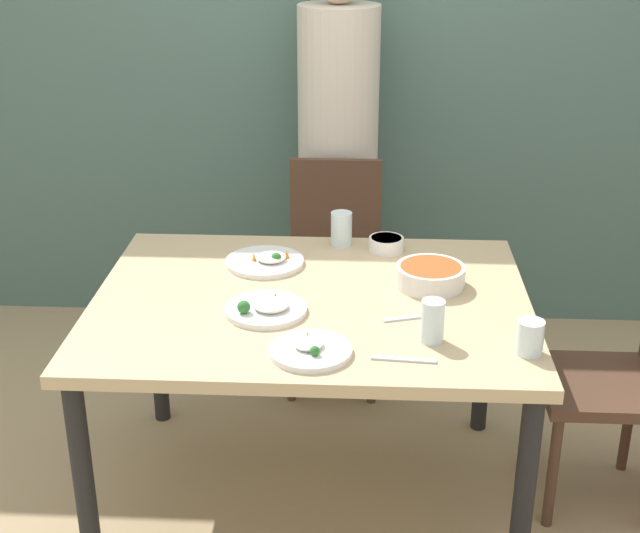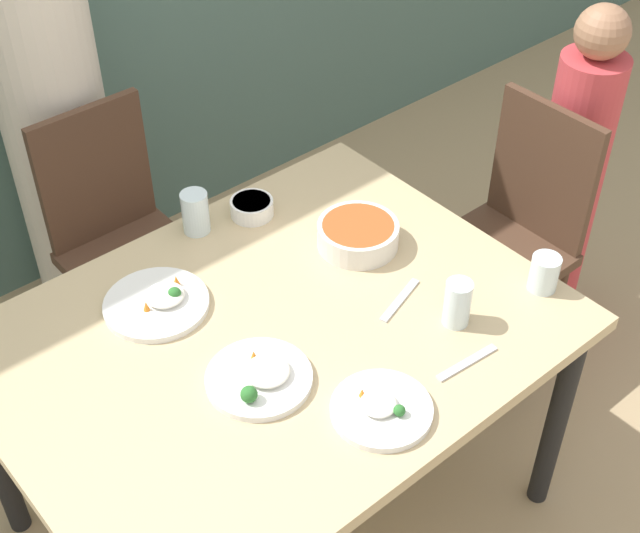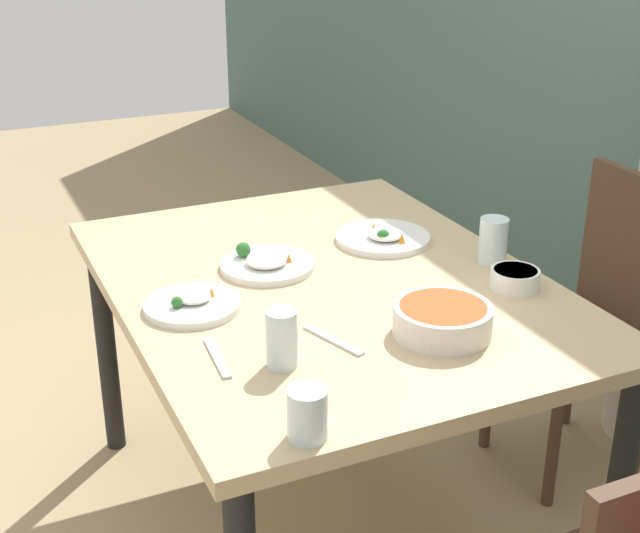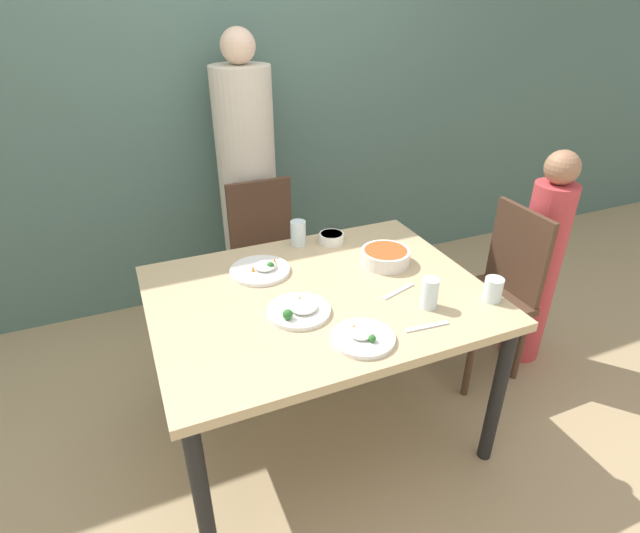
% 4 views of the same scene
% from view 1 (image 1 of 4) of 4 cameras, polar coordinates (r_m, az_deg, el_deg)
% --- Properties ---
extents(ground_plane, '(10.00, 10.00, 0.00)m').
position_cam_1_polar(ground_plane, '(3.21, -0.53, -14.49)').
color(ground_plane, tan).
extents(wall_back, '(10.00, 0.06, 2.70)m').
position_cam_1_polar(wall_back, '(4.06, 0.73, 14.51)').
color(wall_back, '#4C6B60').
rests_on(wall_back, ground_plane).
extents(dining_table, '(1.38, 1.06, 0.77)m').
position_cam_1_polar(dining_table, '(2.84, -0.58, -3.45)').
color(dining_table, tan).
rests_on(dining_table, ground_plane).
extents(chair_adult_spot, '(0.40, 0.40, 0.93)m').
position_cam_1_polar(chair_adult_spot, '(3.71, 0.92, 0.01)').
color(chair_adult_spot, '#4C3323').
rests_on(chair_adult_spot, ground_plane).
extents(chair_child_spot, '(0.40, 0.40, 0.93)m').
position_cam_1_polar(chair_child_spot, '(3.10, 18.95, -6.26)').
color(chair_child_spot, '#4C3323').
rests_on(chair_child_spot, ground_plane).
extents(person_adult, '(0.35, 0.35, 1.71)m').
position_cam_1_polar(person_adult, '(3.93, 1.14, 5.84)').
color(person_adult, beige).
rests_on(person_adult, ground_plane).
extents(bowl_curry, '(0.22, 0.22, 0.07)m').
position_cam_1_polar(bowl_curry, '(2.90, 7.08, -0.58)').
color(bowl_curry, silver).
rests_on(bowl_curry, dining_table).
extents(plate_rice_adult, '(0.25, 0.25, 0.06)m').
position_cam_1_polar(plate_rice_adult, '(2.71, -3.48, -2.70)').
color(plate_rice_adult, white).
rests_on(plate_rice_adult, dining_table).
extents(plate_rice_child, '(0.23, 0.23, 0.05)m').
position_cam_1_polar(plate_rice_child, '(2.48, -0.63, -5.35)').
color(plate_rice_child, white).
rests_on(plate_rice_child, dining_table).
extents(plate_noodles, '(0.27, 0.27, 0.05)m').
position_cam_1_polar(plate_noodles, '(3.05, -3.48, 0.35)').
color(plate_noodles, white).
rests_on(plate_noodles, dining_table).
extents(bowl_rice_small, '(0.12, 0.12, 0.05)m').
position_cam_1_polar(bowl_rice_small, '(3.17, 4.26, 1.48)').
color(bowl_rice_small, white).
rests_on(bowl_rice_small, dining_table).
extents(glass_water_tall, '(0.08, 0.08, 0.12)m').
position_cam_1_polar(glass_water_tall, '(3.20, 1.38, 2.42)').
color(glass_water_tall, silver).
rests_on(glass_water_tall, dining_table).
extents(glass_water_short, '(0.08, 0.08, 0.10)m').
position_cam_1_polar(glass_water_short, '(2.53, 13.29, -4.44)').
color(glass_water_short, silver).
rests_on(glass_water_short, dining_table).
extents(glass_water_center, '(0.07, 0.07, 0.13)m').
position_cam_1_polar(glass_water_center, '(2.54, 7.21, -3.49)').
color(glass_water_center, silver).
rests_on(glass_water_center, dining_table).
extents(fork_steel, '(0.18, 0.03, 0.01)m').
position_cam_1_polar(fork_steel, '(2.46, 5.38, -5.94)').
color(fork_steel, silver).
rests_on(fork_steel, dining_table).
extents(spoon_steel, '(0.18, 0.07, 0.01)m').
position_cam_1_polar(spoon_steel, '(2.69, 5.86, -3.25)').
color(spoon_steel, silver).
rests_on(spoon_steel, dining_table).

